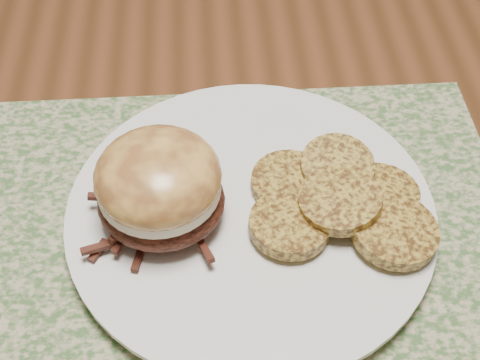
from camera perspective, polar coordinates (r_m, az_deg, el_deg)
name	(u,v)px	position (r m, az deg, el deg)	size (l,w,h in m)	color
placemat	(220,244)	(0.50, -1.68, -5.49)	(0.45, 0.33, 0.00)	#3E6031
dinner_plate	(251,214)	(0.50, 0.91, -2.94)	(0.26, 0.26, 0.02)	white
pork_sandwich	(159,187)	(0.47, -6.90, -0.57)	(0.11, 0.11, 0.07)	black
roasted_potatoes	(339,200)	(0.50, 8.46, -1.72)	(0.15, 0.14, 0.03)	#A98731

